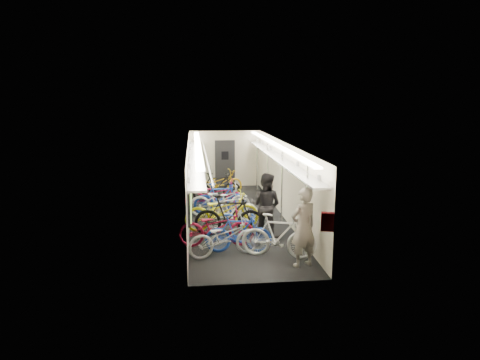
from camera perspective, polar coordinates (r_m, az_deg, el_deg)
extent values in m
plane|color=black|center=(13.74, -0.45, -4.98)|extent=(10.00, 10.00, 0.00)
plane|color=white|center=(13.29, -0.47, 5.02)|extent=(10.00, 10.00, 0.00)
plane|color=beige|center=(13.40, -6.86, -0.20)|extent=(0.00, 10.00, 10.00)
plane|color=beige|center=(13.70, 5.79, 0.06)|extent=(0.00, 10.00, 10.00)
plane|color=beige|center=(18.38, -2.03, 2.86)|extent=(3.00, 0.00, 3.00)
plane|color=beige|center=(8.65, 2.90, -6.28)|extent=(3.00, 0.00, 3.00)
cube|color=black|center=(10.26, -6.80, -3.31)|extent=(0.06, 1.10, 0.80)
cube|color=#91DD61|center=(10.26, -6.57, -3.30)|extent=(0.02, 0.96, 0.66)
cube|color=black|center=(12.41, -6.72, -0.84)|extent=(0.06, 1.10, 0.80)
cube|color=#91DD61|center=(12.41, -6.53, -0.84)|extent=(0.02, 0.96, 0.66)
cube|color=black|center=(14.57, -6.66, 0.90)|extent=(0.06, 1.10, 0.80)
cube|color=#91DD61|center=(14.57, -6.50, 0.90)|extent=(0.02, 0.96, 0.66)
cube|color=black|center=(16.74, -6.62, 2.18)|extent=(0.06, 1.10, 0.80)
cube|color=#91DD61|center=(16.74, -6.48, 2.18)|extent=(0.02, 0.96, 0.66)
cube|color=yellow|center=(11.32, -6.71, -1.71)|extent=(0.02, 0.22, 0.30)
cube|color=yellow|center=(13.48, -6.65, 0.31)|extent=(0.02, 0.22, 0.30)
cube|color=yellow|center=(15.65, -6.61, 1.76)|extent=(0.02, 0.22, 0.30)
cube|color=black|center=(18.35, -2.02, 2.21)|extent=(0.85, 0.08, 2.00)
cube|color=#999BA0|center=(13.28, -5.98, 2.87)|extent=(0.40, 9.70, 0.05)
cube|color=#999BA0|center=(13.54, 4.94, 3.04)|extent=(0.40, 9.70, 0.05)
cylinder|color=silver|center=(13.27, -4.56, 3.33)|extent=(0.04, 9.70, 0.04)
cylinder|color=silver|center=(13.46, 3.57, 3.45)|extent=(0.04, 9.70, 0.04)
cube|color=white|center=(13.23, -5.66, 4.68)|extent=(0.18, 9.60, 0.04)
cube|color=white|center=(13.47, 4.63, 4.81)|extent=(0.18, 9.60, 0.04)
cylinder|color=silver|center=(10.03, 8.89, -3.99)|extent=(0.05, 0.05, 2.38)
cylinder|color=silver|center=(12.68, 5.62, -0.80)|extent=(0.05, 0.05, 2.38)
cylinder|color=silver|center=(15.10, 3.69, 1.10)|extent=(0.05, 0.05, 2.38)
cylinder|color=silver|center=(17.53, 2.29, 2.47)|extent=(0.05, 0.05, 2.38)
imported|color=#A7A7AB|center=(10.33, -2.07, -7.64)|extent=(1.90, 1.08, 0.94)
imported|color=#1C3FAD|center=(10.55, -0.20, -7.10)|extent=(1.68, 0.61, 0.99)
imported|color=maroon|center=(11.00, -3.17, -6.30)|extent=(1.95, 0.74, 1.02)
imported|color=black|center=(11.75, -1.43, -4.79)|extent=(1.99, 0.79, 1.16)
imported|color=#D3CA13|center=(12.30, -2.39, -4.16)|extent=(2.21, 0.97, 1.13)
imported|color=white|center=(12.56, -1.06, -4.07)|extent=(1.77, 1.06, 1.03)
imported|color=silver|center=(13.85, -2.68, -2.67)|extent=(1.97, 0.71, 1.03)
imported|color=#1C3FAA|center=(14.00, -2.65, -2.49)|extent=(1.77, 0.59, 1.05)
imported|color=maroon|center=(14.32, -3.33, -2.11)|extent=(2.17, 1.11, 1.09)
imported|color=black|center=(15.76, -3.08, -0.91)|extent=(1.87, 0.80, 1.09)
imported|color=gold|center=(16.66, -2.71, -0.41)|extent=(2.03, 1.32, 1.01)
imported|color=silver|center=(10.25, 5.16, -7.44)|extent=(1.85, 1.05, 1.07)
imported|color=gray|center=(9.70, 8.43, -6.26)|extent=(0.78, 0.67, 1.82)
imported|color=black|center=(11.63, 3.46, -3.40)|extent=(1.09, 1.04, 1.78)
cube|color=#A01015|center=(8.90, 11.58, -5.47)|extent=(0.29, 0.21, 0.38)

